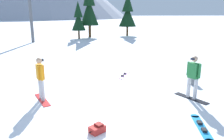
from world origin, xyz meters
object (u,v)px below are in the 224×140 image
loose_snowboard_near_right (202,127)px  backpack_red (97,129)px  snowboarder_midground (41,78)px  pine_tree_leaning (78,18)px  loose_snowboard_near_left (124,75)px  snowboarder_foreground (193,76)px  pine_tree_young (128,13)px  backpack_grey (194,80)px  pine_tree_slender (89,7)px

loose_snowboard_near_right → backpack_red: backpack_red is taller
snowboarder_midground → pine_tree_leaning: 23.37m
loose_snowboard_near_left → loose_snowboard_near_right: bearing=-83.3°
snowboarder_foreground → pine_tree_young: (5.25, 26.84, 2.66)m
loose_snowboard_near_left → loose_snowboard_near_right: size_ratio=0.93×
loose_snowboard_near_left → pine_tree_young: bearing=72.9°
backpack_grey → pine_tree_leaning: bearing=99.9°
snowboarder_midground → backpack_red: bearing=-59.0°
snowboarder_midground → pine_tree_young: 28.13m
loose_snowboard_near_left → pine_tree_leaning: (-0.96, 20.24, 2.81)m
pine_tree_young → pine_tree_leaning: (-8.00, -2.57, -0.79)m
pine_tree_slender → pine_tree_young: bearing=10.1°
pine_tree_young → backpack_red: bearing=-108.4°
loose_snowboard_near_left → pine_tree_slender: bearing=87.9°
snowboarder_foreground → backpack_red: bearing=-157.2°
snowboarder_foreground → pine_tree_young: size_ratio=0.27×
loose_snowboard_near_right → snowboarder_foreground: bearing=65.1°
snowboarder_midground → backpack_red: size_ratio=3.27×
pine_tree_slender → loose_snowboard_near_left: bearing=-92.1°
loose_snowboard_near_right → backpack_red: (-3.20, 0.46, 0.09)m
loose_snowboard_near_right → pine_tree_slender: 28.31m
loose_snowboard_near_left → pine_tree_leaning: size_ratio=0.33×
snowboarder_foreground → backpack_grey: size_ratio=3.83×
snowboarder_midground → pine_tree_young: size_ratio=0.27×
snowboarder_foreground → pine_tree_slender: (-0.99, 25.72, 3.42)m
snowboarder_foreground → pine_tree_slender: pine_tree_slender is taller
pine_tree_leaning → backpack_grey: bearing=-80.1°
backpack_grey → backpack_red: 6.42m
snowboarder_midground → loose_snowboard_near_left: snowboarder_midground is taller
loose_snowboard_near_left → backpack_red: bearing=-113.0°
loose_snowboard_near_right → pine_tree_leaning: 26.72m
backpack_red → pine_tree_leaning: bearing=86.7°
snowboarder_foreground → loose_snowboard_near_right: snowboarder_foreground is taller
backpack_red → pine_tree_young: 30.36m
pine_tree_young → pine_tree_slender: pine_tree_slender is taller
snowboarder_foreground → loose_snowboard_near_left: 4.50m
loose_snowboard_near_left → pine_tree_slender: (0.79, 21.70, 4.36)m
loose_snowboard_near_left → pine_tree_slender: pine_tree_slender is taller
snowboarder_foreground → pine_tree_young: 27.47m
backpack_grey → pine_tree_slender: pine_tree_slender is taller
backpack_red → pine_tree_young: (9.50, 28.62, 3.51)m
pine_tree_young → loose_snowboard_near_right: bearing=-102.2°
snowboarder_foreground → pine_tree_young: pine_tree_young is taller
snowboarder_midground → loose_snowboard_near_left: 5.19m
snowboarder_foreground → snowboarder_midground: bearing=168.7°
snowboarder_foreground → backpack_grey: (1.18, 1.64, -0.75)m
backpack_grey → pine_tree_young: pine_tree_young is taller
snowboarder_foreground → loose_snowboard_near_right: 2.65m
snowboarder_midground → backpack_red: 3.60m
loose_snowboard_near_right → pine_tree_leaning: (-1.70, 26.52, 2.81)m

